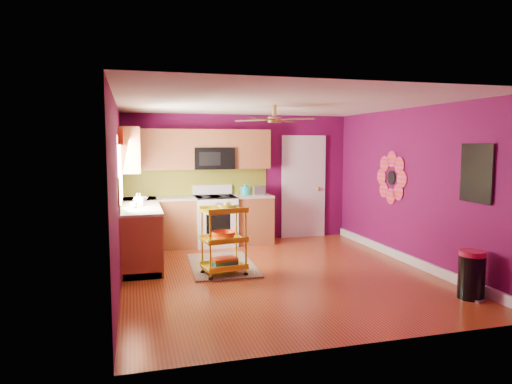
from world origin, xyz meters
name	(u,v)px	position (x,y,z in m)	size (l,w,h in m)	color
ground	(278,274)	(0.00, 0.00, 0.00)	(5.00, 5.00, 0.00)	maroon
room_envelope	(280,164)	(0.03, 0.00, 1.63)	(4.54, 5.04, 2.52)	#630B45
lower_cabinets	(175,228)	(-1.35, 1.82, 0.43)	(2.81, 2.31, 0.94)	brown
electric_range	(215,220)	(-0.55, 2.17, 0.48)	(0.76, 0.66, 1.13)	white
upper_cabinetry	(177,151)	(-1.24, 2.17, 1.80)	(2.80, 2.30, 1.26)	brown
left_window	(121,156)	(-2.22, 1.05, 1.74)	(0.08, 1.35, 1.08)	white
panel_door	(303,188)	(1.35, 2.47, 1.02)	(0.95, 0.11, 2.15)	white
right_wall_art	(425,176)	(2.23, -0.34, 1.44)	(0.04, 2.74, 1.04)	black
ceiling_fan	(274,119)	(0.00, 0.20, 2.29)	(1.01, 1.01, 0.26)	#BF8C3F
shag_rug	(222,265)	(-0.71, 0.67, 0.01)	(0.99, 1.61, 0.02)	black
rolling_cart	(224,238)	(-0.78, 0.14, 0.56)	(0.67, 0.53, 1.10)	yellow
trash_can	(472,275)	(1.99, -1.67, 0.30)	(0.39, 0.40, 0.61)	black
teal_kettle	(245,191)	(0.06, 2.26, 1.02)	(0.18, 0.18, 0.21)	#169CA8
toaster	(259,190)	(0.32, 2.19, 1.03)	(0.22, 0.15, 0.18)	beige
soap_bottle_a	(140,199)	(-1.94, 1.19, 1.04)	(0.09, 0.09, 0.20)	#EA3F72
soap_bottle_b	(137,198)	(-1.98, 1.49, 1.03)	(0.14, 0.14, 0.17)	white
counter_dish	(141,199)	(-1.92, 1.85, 0.97)	(0.25, 0.25, 0.06)	white
counter_cup	(133,205)	(-2.05, 0.94, 0.99)	(0.12, 0.12, 0.09)	white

